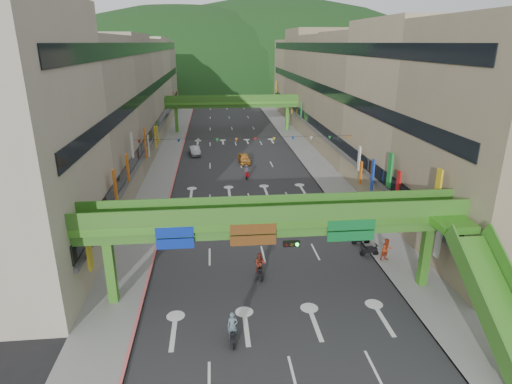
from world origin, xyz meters
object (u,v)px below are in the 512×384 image
Objects in this scene: scooter_rider_near at (233,329)px; car_yellow at (244,158)px; overpass_near at (289,230)px; pedestrian_red at (386,251)px; scooter_rider_mid at (260,265)px; car_silver at (195,150)px.

scooter_rider_near is 0.51× the size of car_yellow.
pedestrian_red is at bearing 26.21° from overpass_near.
scooter_rider_mid is 32.88m from car_yellow.
overpass_near is 42.36m from car_silver.
scooter_rider_near is at bearing -94.25° from car_silver.
pedestrian_red is at bearing -74.73° from car_silver.
scooter_rider_near is 40.28m from car_yellow.
overpass_near is at bearing -88.29° from car_silver.
scooter_rider_mid reaches higher than car_silver.
car_yellow is at bearing 90.59° from overpass_near.
scooter_rider_near reaches higher than car_yellow.
scooter_rider_near is at bearing -98.79° from car_yellow.
overpass_near is 36.01m from car_yellow.
overpass_near is 14.82× the size of pedestrian_red.
pedestrian_red is at bearing 34.14° from scooter_rider_near.
car_silver is at bearing 99.19° from scooter_rider_mid.
scooter_rider_near is (-4.03, -4.38, -4.24)m from overpass_near.
overpass_near is at bearing -60.76° from scooter_rider_mid.
scooter_rider_mid is 39.01m from car_silver.
scooter_rider_mid is at bearing -95.74° from car_yellow.
scooter_rider_mid is at bearing -89.83° from car_silver.
pedestrian_red reaches higher than car_yellow.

